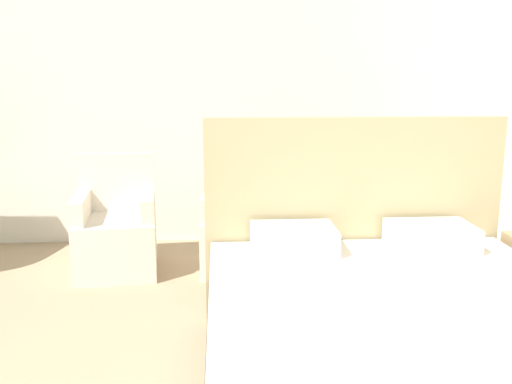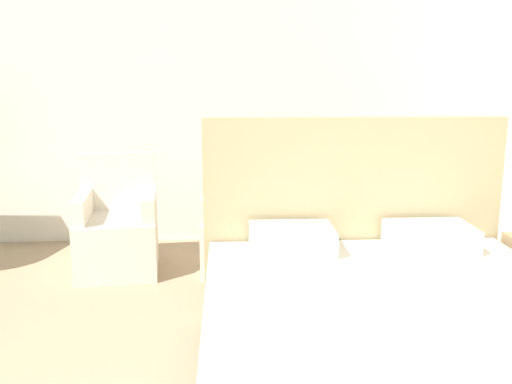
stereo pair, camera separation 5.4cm
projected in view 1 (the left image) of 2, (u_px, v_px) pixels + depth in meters
name	position (u px, v px, depth m)	size (l,w,h in m)	color
wall_back	(199.00, 81.00, 5.03)	(10.00, 0.06, 2.90)	silver
bed	(397.00, 345.00, 2.64)	(1.81, 2.05, 1.28)	#4C4238
armchair_near_window_left	(116.00, 236.00, 4.42)	(0.66, 0.67, 0.90)	beige
armchair_near_window_right	(243.00, 233.00, 4.48)	(0.66, 0.67, 0.90)	beige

